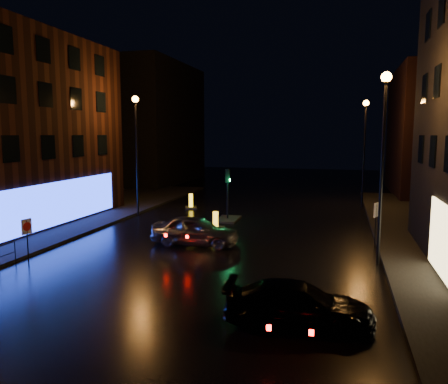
{
  "coord_description": "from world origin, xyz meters",
  "views": [
    {
      "loc": [
        6.05,
        -14.04,
        5.74
      ],
      "look_at": [
        0.3,
        7.44,
        2.8
      ],
      "focal_mm": 35.0,
      "sensor_mm": 36.0,
      "label": 1
    }
  ],
  "objects_px": {
    "silver_hatchback": "(195,231)",
    "bollard_near": "(216,225)",
    "bollard_far": "(191,205)",
    "traffic_signal": "(228,213)",
    "dark_sedan": "(299,305)",
    "road_sign_right": "(376,214)",
    "road_sign_left": "(27,231)"
  },
  "relations": [
    {
      "from": "silver_hatchback",
      "to": "bollard_near",
      "type": "relative_size",
      "value": 3.56
    },
    {
      "from": "dark_sedan",
      "to": "road_sign_right",
      "type": "relative_size",
      "value": 1.99
    },
    {
      "from": "dark_sedan",
      "to": "road_sign_left",
      "type": "height_order",
      "value": "road_sign_left"
    },
    {
      "from": "dark_sedan",
      "to": "bollard_near",
      "type": "distance_m",
      "value": 13.77
    },
    {
      "from": "silver_hatchback",
      "to": "bollard_near",
      "type": "xyz_separation_m",
      "value": [
        -0.03,
        3.93,
        -0.53
      ]
    },
    {
      "from": "traffic_signal",
      "to": "bollard_near",
      "type": "relative_size",
      "value": 2.72
    },
    {
      "from": "traffic_signal",
      "to": "silver_hatchback",
      "type": "bearing_deg",
      "value": -89.64
    },
    {
      "from": "bollard_far",
      "to": "road_sign_left",
      "type": "height_order",
      "value": "road_sign_left"
    },
    {
      "from": "silver_hatchback",
      "to": "road_sign_left",
      "type": "relative_size",
      "value": 2.19
    },
    {
      "from": "traffic_signal",
      "to": "dark_sedan",
      "type": "relative_size",
      "value": 0.77
    },
    {
      "from": "silver_hatchback",
      "to": "dark_sedan",
      "type": "bearing_deg",
      "value": -144.07
    },
    {
      "from": "road_sign_left",
      "to": "bollard_near",
      "type": "bearing_deg",
      "value": 68.8
    },
    {
      "from": "bollard_far",
      "to": "traffic_signal",
      "type": "bearing_deg",
      "value": -64.35
    },
    {
      "from": "traffic_signal",
      "to": "bollard_far",
      "type": "bearing_deg",
      "value": 136.13
    },
    {
      "from": "traffic_signal",
      "to": "road_sign_left",
      "type": "height_order",
      "value": "traffic_signal"
    },
    {
      "from": "silver_hatchback",
      "to": "bollard_near",
      "type": "height_order",
      "value": "silver_hatchback"
    },
    {
      "from": "dark_sedan",
      "to": "bollard_near",
      "type": "relative_size",
      "value": 3.55
    },
    {
      "from": "traffic_signal",
      "to": "dark_sedan",
      "type": "height_order",
      "value": "traffic_signal"
    },
    {
      "from": "traffic_signal",
      "to": "dark_sedan",
      "type": "bearing_deg",
      "value": -68.04
    },
    {
      "from": "traffic_signal",
      "to": "road_sign_left",
      "type": "distance_m",
      "value": 13.58
    },
    {
      "from": "silver_hatchback",
      "to": "road_sign_right",
      "type": "xyz_separation_m",
      "value": [
        9.05,
        2.26,
        0.92
      ]
    },
    {
      "from": "traffic_signal",
      "to": "silver_hatchback",
      "type": "height_order",
      "value": "traffic_signal"
    },
    {
      "from": "traffic_signal",
      "to": "bollard_far",
      "type": "relative_size",
      "value": 2.24
    },
    {
      "from": "silver_hatchback",
      "to": "bollard_far",
      "type": "distance_m",
      "value": 11.46
    },
    {
      "from": "traffic_signal",
      "to": "road_sign_right",
      "type": "xyz_separation_m",
      "value": [
        9.1,
        -4.67,
        1.19
      ]
    },
    {
      "from": "traffic_signal",
      "to": "road_sign_left",
      "type": "xyz_separation_m",
      "value": [
        -5.99,
        -12.14,
        1.04
      ]
    },
    {
      "from": "bollard_far",
      "to": "road_sign_right",
      "type": "xyz_separation_m",
      "value": [
        13.05,
        -8.47,
        1.44
      ]
    },
    {
      "from": "silver_hatchback",
      "to": "road_sign_right",
      "type": "relative_size",
      "value": 2.0
    },
    {
      "from": "silver_hatchback",
      "to": "bollard_far",
      "type": "height_order",
      "value": "silver_hatchback"
    },
    {
      "from": "road_sign_left",
      "to": "road_sign_right",
      "type": "xyz_separation_m",
      "value": [
        15.08,
        7.47,
        0.15
      ]
    },
    {
      "from": "silver_hatchback",
      "to": "dark_sedan",
      "type": "distance_m",
      "value": 10.39
    },
    {
      "from": "bollard_near",
      "to": "silver_hatchback",
      "type": "bearing_deg",
      "value": -88.51
    }
  ]
}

